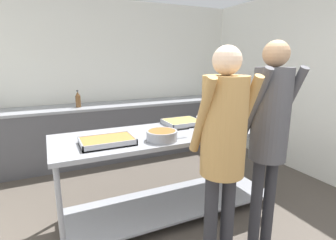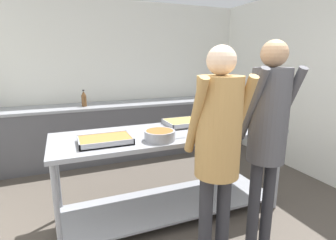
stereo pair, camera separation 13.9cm
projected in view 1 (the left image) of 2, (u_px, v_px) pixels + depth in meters
wall_rear at (118, 79)px, 4.69m from camera, size 4.50×0.06×2.65m
wall_right at (296, 82)px, 3.93m from camera, size 0.06×3.93×2.65m
back_counter at (125, 129)px, 4.56m from camera, size 4.34×0.65×0.94m
serving_counter at (172, 159)px, 2.79m from camera, size 2.38×0.81×0.94m
serving_tray_vegetables at (107, 141)px, 2.31m from camera, size 0.46×0.31×0.05m
sauce_pan at (162, 135)px, 2.41m from camera, size 0.43×0.29×0.09m
serving_tray_roast at (182, 123)px, 2.98m from camera, size 0.39×0.34×0.05m
broccoli_bowl at (204, 118)px, 3.16m from camera, size 0.20×0.20×0.10m
plate_stack at (233, 121)px, 3.07m from camera, size 0.24×0.24×0.04m
guest_serving_left at (223, 137)px, 1.96m from camera, size 0.46×0.38×1.77m
guest_serving_right at (270, 124)px, 2.18m from camera, size 0.44×0.39×1.82m
water_bottle at (78, 100)px, 4.05m from camera, size 0.08×0.08×0.26m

